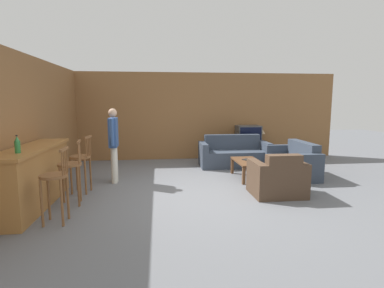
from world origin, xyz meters
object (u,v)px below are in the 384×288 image
object	(u,v)px
couch_far	(234,155)
coffee_table	(248,163)
armchair_near	(277,179)
tv_unit	(248,151)
bar_chair_mid	(71,170)
bar_chair_far	(81,162)
tv	(248,134)
table_lamp	(261,131)
bar_chair_near	(55,182)
loveseat_right	(293,163)
book_on_table	(247,159)
person_by_window	(114,141)
bottle	(17,145)

from	to	relation	value
couch_far	coffee_table	distance (m)	1.34
armchair_near	tv_unit	size ratio (longest dim) A/B	0.86
bar_chair_mid	couch_far	world-z (taller)	bar_chair_mid
bar_chair_far	tv	size ratio (longest dim) A/B	1.55
bar_chair_mid	bar_chair_far	world-z (taller)	same
armchair_near	table_lamp	xyz separation A→B (m)	(0.91, 3.53, 0.55)
bar_chair_near	bar_chair_far	bearing A→B (deg)	90.00
bar_chair_far	couch_far	world-z (taller)	bar_chair_far
bar_chair_mid	tv_unit	size ratio (longest dim) A/B	1.00
bar_chair_far	loveseat_right	bearing A→B (deg)	10.03
couch_far	loveseat_right	size ratio (longest dim) A/B	1.21
couch_far	table_lamp	world-z (taller)	table_lamp
couch_far	tv_unit	world-z (taller)	couch_far
loveseat_right	table_lamp	world-z (taller)	table_lamp
armchair_near	tv	world-z (taller)	tv
armchair_near	book_on_table	world-z (taller)	armchair_near
armchair_near	coffee_table	xyz separation A→B (m)	(-0.18, 1.29, 0.04)
bar_chair_mid	coffee_table	world-z (taller)	bar_chair_mid
bar_chair_far	couch_far	xyz separation A→B (m)	(3.51, 2.02, -0.30)
coffee_table	table_lamp	world-z (taller)	table_lamp
tv_unit	table_lamp	size ratio (longest dim) A/B	2.42
bar_chair_near	person_by_window	bearing A→B (deg)	76.33
bar_chair_near	armchair_near	bearing A→B (deg)	13.45
bar_chair_near	bottle	size ratio (longest dim) A/B	4.23
coffee_table	person_by_window	world-z (taller)	person_by_window
bottle	tv_unit	bearing A→B (deg)	42.19
couch_far	book_on_table	bearing A→B (deg)	-90.65
bar_chair_near	table_lamp	bearing A→B (deg)	43.90
couch_far	tv	world-z (taller)	tv
bar_chair_near	tv_unit	world-z (taller)	bar_chair_near
bar_chair_mid	person_by_window	bearing A→B (deg)	69.03
tv	bar_chair_mid	bearing A→B (deg)	-139.10
bottle	book_on_table	distance (m)	4.60
tv_unit	armchair_near	bearing A→B (deg)	-98.22
bar_chair_near	bar_chair_mid	distance (m)	0.78
couch_far	loveseat_right	bearing A→B (deg)	-46.85
person_by_window	bar_chair_mid	bearing A→B (deg)	-110.97
bar_chair_mid	bar_chair_near	bearing A→B (deg)	-89.99
coffee_table	tv_unit	world-z (taller)	tv_unit
tv	bar_chair_near	bearing A→B (deg)	-133.49
bar_chair_mid	loveseat_right	xyz separation A→B (m)	(4.64, 1.51, -0.30)
bar_chair_far	couch_far	size ratio (longest dim) A/B	0.59
bar_chair_near	coffee_table	world-z (taller)	bar_chair_near
loveseat_right	coffee_table	xyz separation A→B (m)	(-1.15, -0.13, 0.05)
bar_chair_far	armchair_near	bearing A→B (deg)	-9.31
bar_chair_mid	loveseat_right	world-z (taller)	bar_chair_mid
bar_chair_near	bar_chair_mid	bearing A→B (deg)	90.01
armchair_near	loveseat_right	world-z (taller)	armchair_near
loveseat_right	table_lamp	size ratio (longest dim) A/B	3.41
armchair_near	person_by_window	xyz separation A→B (m)	(-3.14, 1.27, 0.60)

